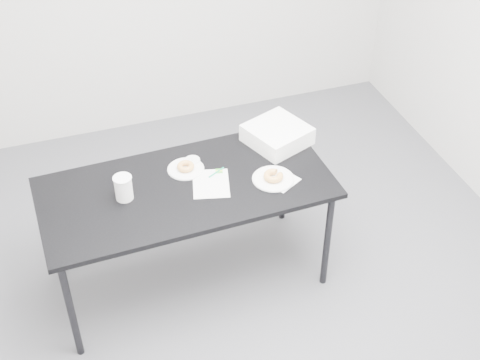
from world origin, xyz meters
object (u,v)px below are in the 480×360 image
object	(u,v)px
scorecard	(211,184)
bakery_box	(277,134)
table	(186,194)
plate_near	(273,179)
plate_far	(186,169)
donut_far	(186,166)
pen	(216,172)
donut_near	(273,176)
coffee_cup	(124,188)

from	to	relation	value
scorecard	bakery_box	xyz separation A→B (m)	(0.50, 0.26, 0.05)
table	plate_near	xyz separation A→B (m)	(0.49, -0.11, 0.06)
table	plate_far	world-z (taller)	plate_far
plate_far	donut_far	xyz separation A→B (m)	(0.00, 0.00, 0.02)
scorecard	pen	xyz separation A→B (m)	(0.06, 0.08, 0.01)
plate_near	bakery_box	world-z (taller)	bakery_box
plate_far	bakery_box	xyz separation A→B (m)	(0.60, 0.09, 0.05)
pen	bakery_box	world-z (taller)	bakery_box
table	donut_near	size ratio (longest dim) A/B	14.80
scorecard	donut_near	size ratio (longest dim) A/B	2.28
plate_far	donut_far	bearing A→B (deg)	0.00
bakery_box	plate_far	bearing A→B (deg)	166.75
donut_far	bakery_box	distance (m)	0.61
plate_near	coffee_cup	size ratio (longest dim) A/B	1.65
scorecard	table	bearing A→B (deg)	-176.79
pen	scorecard	bearing A→B (deg)	-153.72
plate_near	coffee_cup	world-z (taller)	coffee_cup
pen	donut_near	bearing A→B (deg)	-58.00
coffee_cup	scorecard	bearing A→B (deg)	-3.95
coffee_cup	plate_near	bearing A→B (deg)	-7.72
donut_far	coffee_cup	bearing A→B (deg)	-160.06
donut_far	pen	bearing A→B (deg)	-29.95
donut_near	plate_far	distance (m)	0.51
pen	plate_near	xyz separation A→B (m)	(0.29, -0.16, 0.00)
table	coffee_cup	xyz separation A→B (m)	(-0.35, 0.01, 0.13)
plate_near	donut_far	world-z (taller)	donut_far
scorecard	coffee_cup	distance (m)	0.49
table	bakery_box	distance (m)	0.69
plate_far	coffee_cup	bearing A→B (deg)	-160.06
donut_near	donut_far	distance (m)	0.51
scorecard	pen	world-z (taller)	pen
pen	plate_far	world-z (taller)	pen
donut_far	bakery_box	xyz separation A→B (m)	(0.60, 0.09, 0.03)
plate_far	pen	bearing A→B (deg)	-29.95
plate_near	scorecard	bearing A→B (deg)	167.12
donut_near	plate_near	bearing A→B (deg)	-90.00
table	coffee_cup	distance (m)	0.37
donut_near	coffee_cup	bearing A→B (deg)	172.28
table	plate_near	distance (m)	0.50
plate_near	donut_far	xyz separation A→B (m)	(-0.45, 0.25, 0.02)
plate_near	coffee_cup	distance (m)	0.84
plate_near	donut_near	bearing A→B (deg)	90.00
coffee_cup	bakery_box	distance (m)	1.01
pen	plate_near	distance (m)	0.33
table	plate_far	size ratio (longest dim) A/B	7.82
donut_far	coffee_cup	size ratio (longest dim) A/B	0.69
plate_far	coffee_cup	size ratio (longest dim) A/B	1.47
pen	plate_near	world-z (taller)	same
donut_near	plate_far	world-z (taller)	donut_near
coffee_cup	table	bearing A→B (deg)	-1.08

